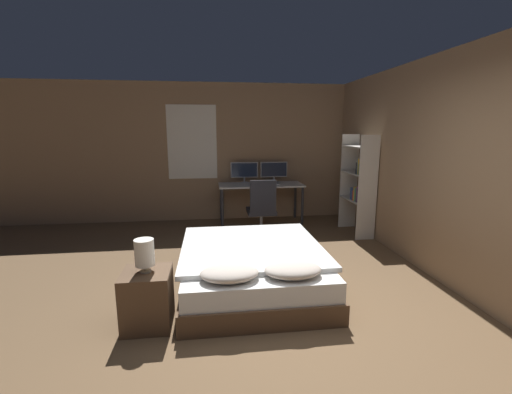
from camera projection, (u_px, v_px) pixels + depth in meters
name	position (u px, v px, depth m)	size (l,w,h in m)	color
ground_plane	(292.00, 344.00, 2.94)	(20.00, 20.00, 0.00)	brown
wall_back	(243.00, 152.00, 6.88)	(12.00, 0.08, 2.70)	#8E7051
wall_side_right	(425.00, 166.00, 4.40)	(0.06, 12.00, 2.70)	#8E7051
bed	(253.00, 267.00, 3.95)	(1.61, 1.93, 0.56)	brown
nightstand	(148.00, 299.00, 3.17)	(0.44, 0.43, 0.53)	brown
bedside_lamp	(144.00, 253.00, 3.08)	(0.17, 0.17, 0.31)	gray
desk	(261.00, 188.00, 6.66)	(1.63, 0.67, 0.77)	beige
monitor_left	(244.00, 171.00, 6.78)	(0.54, 0.16, 0.40)	#B7B7BC
monitor_right	(274.00, 170.00, 6.86)	(0.54, 0.16, 0.40)	#B7B7BC
keyboard	(263.00, 185.00, 6.42)	(0.41, 0.13, 0.02)	#B7B7BC
computer_mouse	(278.00, 185.00, 6.45)	(0.07, 0.05, 0.04)	#B7B7BC
office_chair	(262.00, 213.00, 5.91)	(0.52, 0.52, 0.98)	black
bookshelf	(360.00, 182.00, 5.84)	(0.32, 0.80, 1.73)	beige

